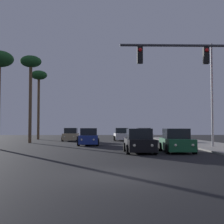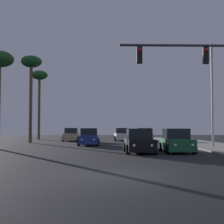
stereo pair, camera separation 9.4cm
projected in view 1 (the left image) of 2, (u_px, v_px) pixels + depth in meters
ground_plane at (119, 175)px, 11.52m from camera, size 120.00×120.00×0.00m
car_green at (176, 142)px, 22.00m from camera, size 2.04×4.33×1.68m
car_tan at (71, 135)px, 40.59m from camera, size 2.04×4.32×1.68m
car_silver at (144, 135)px, 40.59m from camera, size 2.04×4.32×1.68m
car_black at (139, 142)px, 21.66m from camera, size 2.04×4.32×1.68m
car_blue at (89, 137)px, 30.77m from camera, size 2.04×4.33×1.68m
car_white at (121, 135)px, 41.37m from camera, size 2.04×4.34×1.68m
traffic_light_mast at (214, 73)px, 16.91m from camera, size 7.32×0.36×6.50m
street_lamp at (210, 89)px, 27.20m from camera, size 1.74×0.24×9.00m
palm_tree_far at (39, 79)px, 45.62m from camera, size 2.40×2.40×10.08m
palm_tree_mid at (31, 67)px, 35.66m from camera, size 2.40×2.40×9.97m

